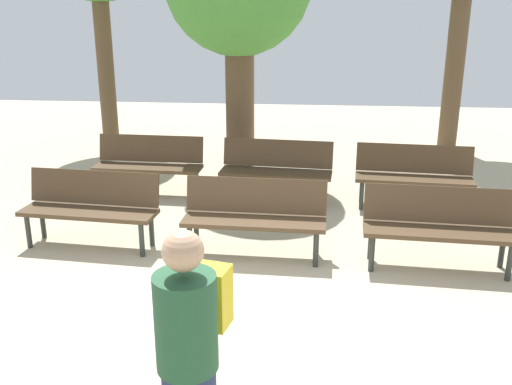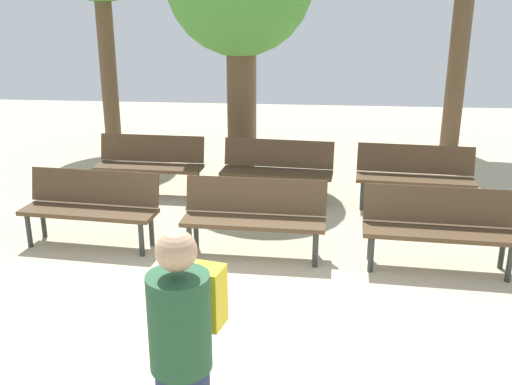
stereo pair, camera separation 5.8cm
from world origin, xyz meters
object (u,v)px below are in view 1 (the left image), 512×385
at_px(bench_r0_c1, 255,213).
at_px(bench_r1_c1, 276,167).
at_px(bench_r1_c2, 414,173).
at_px(bench_r0_c0, 91,204).
at_px(bench_r0_c2, 439,223).
at_px(bench_r1_c0, 149,161).
at_px(visitor_with_backpack, 190,349).
at_px(tree_0, 243,76).

height_order(bench_r0_c1, bench_r1_c1, same).
xyz_separation_m(bench_r0_c1, bench_r1_c2, (2.05, 1.84, 0.00)).
bearing_deg(bench_r0_c0, bench_r1_c1, 46.23).
bearing_deg(bench_r0_c0, bench_r0_c2, 1.17).
height_order(bench_r1_c0, bench_r1_c1, same).
distance_m(bench_r0_c0, bench_r0_c2, 3.96).
xyz_separation_m(bench_r0_c2, bench_r1_c1, (-1.88, 2.08, 0.00)).
distance_m(bench_r1_c1, visitor_with_backpack, 5.32).
bearing_deg(bench_r1_c2, visitor_with_backpack, -107.36).
bearing_deg(bench_r1_c1, visitor_with_backpack, -86.98).
bearing_deg(bench_r1_c2, bench_r1_c1, -179.05).
bearing_deg(bench_r1_c1, bench_r0_c0, -133.78).
height_order(bench_r1_c0, bench_r1_c2, same).
height_order(bench_r1_c2, tree_0, tree_0).
xyz_separation_m(bench_r1_c0, visitor_with_backpack, (1.76, -5.41, 0.43)).
bearing_deg(bench_r1_c1, bench_r0_c1, -88.93).
relative_size(bench_r0_c0, bench_r0_c1, 1.01).
height_order(bench_r1_c1, bench_r1_c2, same).
xyz_separation_m(bench_r0_c0, bench_r0_c2, (3.95, -0.24, 0.00)).
distance_m(bench_r0_c1, tree_0, 5.50).
distance_m(bench_r1_c0, tree_0, 3.58).
xyz_separation_m(bench_r0_c0, bench_r1_c0, (0.16, 1.95, 0.00)).
relative_size(bench_r1_c1, tree_0, 0.59).
xyz_separation_m(bench_r1_c1, tree_0, (-0.87, 3.42, 0.88)).
distance_m(tree_0, visitor_with_backpack, 8.76).
distance_m(bench_r1_c1, tree_0, 3.64).
distance_m(bench_r0_c2, bench_r1_c0, 4.38).
height_order(bench_r0_c1, bench_r0_c2, same).
xyz_separation_m(bench_r0_c0, tree_0, (1.20, 5.26, 0.88)).
xyz_separation_m(bench_r0_c0, visitor_with_backpack, (1.92, -3.46, 0.43)).
xyz_separation_m(bench_r0_c2, bench_r1_c0, (-3.79, 2.19, 0.00)).
relative_size(bench_r0_c1, bench_r1_c1, 0.99).
distance_m(bench_r0_c2, bench_r1_c2, 1.96).
bearing_deg(bench_r0_c0, bench_r0_c1, 1.18).
relative_size(bench_r0_c2, tree_0, 0.59).
relative_size(bench_r1_c0, bench_r1_c1, 0.99).
bearing_deg(bench_r1_c0, bench_r1_c1, -1.11).
bearing_deg(bench_r1_c0, bench_r1_c2, -1.19).
xyz_separation_m(bench_r1_c2, tree_0, (-2.80, 3.54, 0.88)).
bearing_deg(bench_r1_c0, visitor_with_backpack, -69.68).
height_order(bench_r0_c1, tree_0, tree_0).
distance_m(bench_r0_c1, bench_r1_c0, 2.74).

